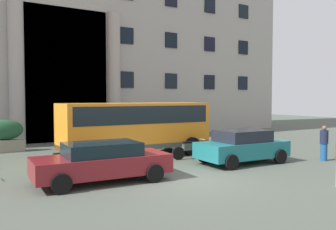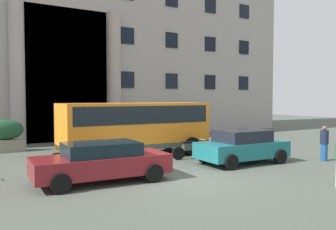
{
  "view_description": "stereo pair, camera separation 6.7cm",
  "coord_description": "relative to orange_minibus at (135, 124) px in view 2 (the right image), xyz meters",
  "views": [
    {
      "loc": [
        -7.08,
        -9.95,
        2.85
      ],
      "look_at": [
        1.59,
        4.01,
        2.04
      ],
      "focal_mm": 37.84,
      "sensor_mm": 36.0,
      "label": 1
    },
    {
      "loc": [
        -7.02,
        -9.99,
        2.85
      ],
      "look_at": [
        1.59,
        4.01,
        2.04
      ],
      "focal_mm": 37.84,
      "sensor_mm": 36.0,
      "label": 2
    }
  ],
  "objects": [
    {
      "name": "ground_plane",
      "position": [
        -0.63,
        -5.5,
        -1.62
      ],
      "size": [
        80.0,
        64.0,
        0.12
      ],
      "primitive_type": "cube",
      "color": "#4B5248"
    },
    {
      "name": "office_building_facade",
      "position": [
        -0.63,
        11.98,
        7.8
      ],
      "size": [
        37.2,
        9.7,
        18.74
      ],
      "color": "#9E9992",
      "rests_on": "ground_plane"
    },
    {
      "name": "orange_minibus",
      "position": [
        0.0,
        0.0,
        0.0
      ],
      "size": [
        7.23,
        2.87,
        2.59
      ],
      "rotation": [
        0.0,
        0.0,
        -0.03
      ],
      "color": "orange",
      "rests_on": "ground_plane"
    },
    {
      "name": "bus_stop_sign",
      "position": [
        5.15,
        2.17,
        0.0
      ],
      "size": [
        0.44,
        0.08,
        2.52
      ],
      "color": "#A09A1D",
      "rests_on": "ground_plane"
    },
    {
      "name": "hedge_planter_far_west",
      "position": [
        7.27,
        5.26,
        -0.77
      ],
      "size": [
        1.92,
        0.94,
        1.63
      ],
      "color": "slate",
      "rests_on": "ground_plane"
    },
    {
      "name": "hedge_planter_entrance_right",
      "position": [
        -5.23,
        4.68,
        -0.75
      ],
      "size": [
        1.86,
        0.78,
        1.69
      ],
      "color": "gray",
      "rests_on": "ground_plane"
    },
    {
      "name": "hedge_planter_entrance_left",
      "position": [
        1.58,
        4.84,
        -0.9
      ],
      "size": [
        1.93,
        0.72,
        1.37
      ],
      "color": "slate",
      "rests_on": "ground_plane"
    },
    {
      "name": "parked_sedan_far",
      "position": [
        -3.36,
        -4.22,
        -0.86
      ],
      "size": [
        4.61,
        2.22,
        1.35
      ],
      "rotation": [
        0.0,
        0.0,
        -0.06
      ],
      "color": "maroon",
      "rests_on": "ground_plane"
    },
    {
      "name": "parked_sedan_second",
      "position": [
        3.08,
        -4.19,
        -0.82
      ],
      "size": [
        4.05,
        2.13,
        1.45
      ],
      "rotation": [
        0.0,
        0.0,
        -0.04
      ],
      "color": "#1B696F",
      "rests_on": "ground_plane"
    },
    {
      "name": "scooter_by_planter",
      "position": [
        -4.11,
        -2.34,
        -1.1
      ],
      "size": [
        2.05,
        0.55,
        0.89
      ],
      "rotation": [
        0.0,
        0.0,
        0.11
      ],
      "color": "black",
      "rests_on": "ground_plane"
    },
    {
      "name": "motorcycle_near_kerb",
      "position": [
        1.82,
        -2.14,
        -1.11
      ],
      "size": [
        1.97,
        0.58,
        0.89
      ],
      "rotation": [
        0.0,
        0.0,
        -0.16
      ],
      "color": "black",
      "rests_on": "ground_plane"
    },
    {
      "name": "pedestrian_man_crossing",
      "position": [
        6.65,
        -5.69,
        -0.77
      ],
      "size": [
        0.36,
        0.36,
        1.59
      ],
      "rotation": [
        0.0,
        0.0,
        4.0
      ],
      "color": "navy",
      "rests_on": "ground_plane"
    }
  ]
}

